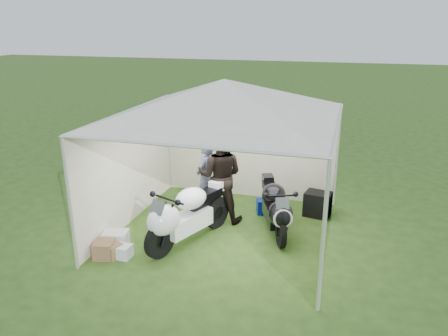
% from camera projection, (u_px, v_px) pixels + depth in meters
% --- Properties ---
extents(ground, '(80.00, 80.00, 0.00)m').
position_uv_depth(ground, '(224.00, 232.00, 8.67)').
color(ground, '#294517').
rests_on(ground, ground).
extents(canopy_tent, '(5.66, 5.66, 3.00)m').
position_uv_depth(canopy_tent, '(225.00, 102.00, 7.88)').
color(canopy_tent, silver).
rests_on(canopy_tent, ground).
extents(motorcycle_white, '(1.09, 2.08, 1.08)m').
position_uv_depth(motorcycle_white, '(185.00, 214.00, 8.02)').
color(motorcycle_white, black).
rests_on(motorcycle_white, ground).
extents(motorcycle_black, '(0.96, 1.89, 0.97)m').
position_uv_depth(motorcycle_black, '(275.00, 207.00, 8.48)').
color(motorcycle_black, black).
rests_on(motorcycle_black, ground).
extents(paddock_stand, '(0.49, 0.40, 0.32)m').
position_uv_depth(paddock_stand, '(267.00, 206.00, 9.45)').
color(paddock_stand, '#0A21CB').
rests_on(paddock_stand, ground).
extents(person_dark_jacket, '(1.01, 0.82, 1.95)m').
position_uv_depth(person_dark_jacket, '(220.00, 176.00, 8.89)').
color(person_dark_jacket, black).
rests_on(person_dark_jacket, ground).
extents(person_blue_jacket, '(0.50, 0.65, 1.62)m').
position_uv_depth(person_blue_jacket, '(206.00, 178.00, 9.24)').
color(person_blue_jacket, slate).
rests_on(person_blue_jacket, ground).
extents(equipment_box, '(0.60, 0.51, 0.53)m').
position_uv_depth(equipment_box, '(317.00, 204.00, 9.32)').
color(equipment_box, black).
rests_on(equipment_box, ground).
extents(crate_0, '(0.51, 0.44, 0.30)m').
position_uv_depth(crate_0, '(116.00, 239.00, 8.05)').
color(crate_0, silver).
rests_on(crate_0, ground).
extents(crate_1, '(0.40, 0.40, 0.30)m').
position_uv_depth(crate_1, '(104.00, 250.00, 7.68)').
color(crate_1, brown).
rests_on(crate_1, ground).
extents(crate_2, '(0.32, 0.27, 0.23)m').
position_uv_depth(crate_2, '(122.00, 251.00, 7.69)').
color(crate_2, silver).
rests_on(crate_2, ground).
extents(crate_3, '(0.44, 0.38, 0.25)m').
position_uv_depth(crate_3, '(111.00, 250.00, 7.72)').
color(crate_3, brown).
rests_on(crate_3, ground).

